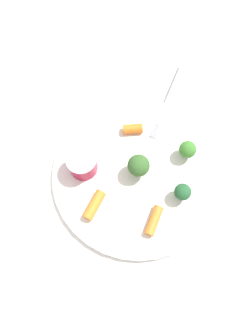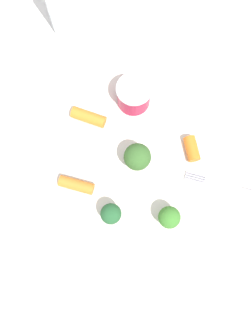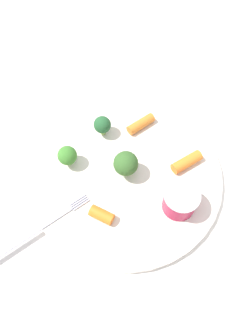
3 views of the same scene
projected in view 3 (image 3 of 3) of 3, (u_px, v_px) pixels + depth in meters
The scene contains 10 objects.
ground_plane at pixel (126, 176), 0.49m from camera, with size 2.40×2.40×0.00m, color white.
plate at pixel (126, 174), 0.49m from camera, with size 0.30×0.30×0.01m, color silver.
sauce_cup at pixel (180, 201), 0.44m from camera, with size 0.05×0.05×0.04m.
broccoli_floret_0 at pixel (125, 163), 0.46m from camera, with size 0.04×0.04×0.05m.
broccoli_floret_1 at pixel (67, 156), 0.47m from camera, with size 0.03×0.03×0.04m.
broccoli_floret_2 at pixel (102, 125), 0.50m from camera, with size 0.03×0.03×0.04m.
carrot_stick_0 at pixel (102, 215), 0.44m from camera, with size 0.02×0.02×0.04m, color orange.
carrot_stick_1 at pixel (141, 124), 0.52m from camera, with size 0.02×0.02×0.05m, color orange.
carrot_stick_2 at pixel (187, 162), 0.48m from camera, with size 0.02×0.02×0.05m, color orange.
fork at pixel (36, 231), 0.44m from camera, with size 0.17×0.08×0.00m.
Camera 3 is at (0.05, 0.22, 0.44)m, focal length 32.93 mm.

